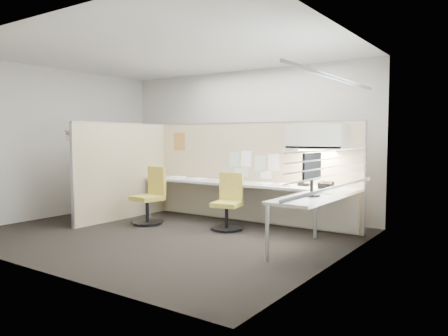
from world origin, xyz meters
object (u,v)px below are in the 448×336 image
Objects in this scene: desk at (254,192)px; chair_left at (150,198)px; chair_right at (228,204)px; phone at (326,185)px; monitor at (312,171)px.

chair_left is at bearing -157.82° from desk.
chair_right reaches higher than phone.
chair_right is (1.39, 0.36, -0.03)m from chair_left.
monitor reaches higher than chair_right.
desk is 4.40× the size of chair_right.
desk is 0.47m from chair_right.
chair_right is 1.61× the size of monitor.
phone is at bearing 4.37° from desk.
desk is 1.67m from monitor.
monitor is at bearing -82.06° from phone.
chair_left is 4.51× the size of phone.
monitor reaches higher than chair_left.
monitor is at bearing 5.09° from chair_left.
chair_left is at bearing -177.56° from chair_right.
phone is at bearing 10.65° from monitor.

